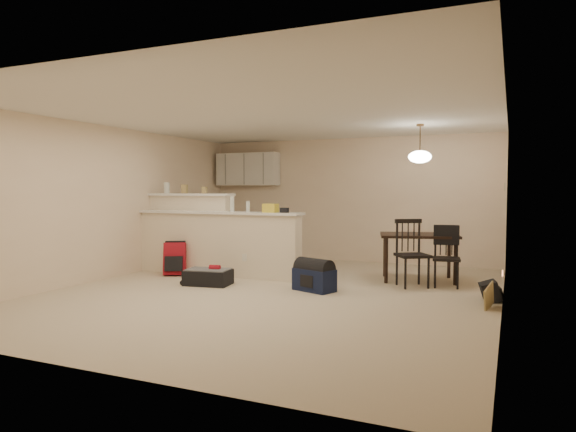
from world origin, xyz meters
The scene contains 21 objects.
room centered at (0.00, 0.00, 1.25)m, with size 7.00×7.02×2.50m.
breakfast_bar centered at (-1.76, 0.98, 0.61)m, with size 3.08×0.58×1.39m.
upper_cabinets centered at (-2.20, 3.32, 1.90)m, with size 1.40×0.34×0.70m, color white.
kitchen_counter centered at (-2.00, 3.19, 0.45)m, with size 1.80×0.60×0.90m, color white.
thermostat centered at (2.98, 1.55, 1.50)m, with size 0.02×0.12×0.12m, color beige.
jar centered at (-2.70, 1.12, 1.49)m, with size 0.10×0.10×0.20m, color silver.
cereal_box centered at (-2.31, 1.12, 1.47)m, with size 0.10×0.07×0.16m, color tan.
small_box centered at (-1.89, 1.12, 1.45)m, with size 0.08×0.06×0.12m, color tan.
bottle_a centered at (-1.21, 0.90, 1.22)m, with size 0.07×0.07×0.26m, color silver.
bottle_b centered at (-0.91, 0.90, 1.18)m, with size 0.06×0.06×0.18m, color silver.
bag_lump centered at (-0.50, 0.90, 1.16)m, with size 0.22×0.18×0.14m, color tan.
pouch centered at (-0.25, 0.90, 1.13)m, with size 0.12×0.10×0.08m, color tan.
dining_table centered at (1.73, 1.74, 0.66)m, with size 1.36×1.08×0.75m.
pendant_lamp centered at (1.73, 1.74, 1.99)m, with size 0.36×0.36×0.62m.
dining_chair_near centered at (1.74, 1.16, 0.51)m, with size 0.44×0.42×1.01m, color black, non-canonical shape.
dining_chair_far centered at (2.20, 1.36, 0.45)m, with size 0.39×0.38×0.90m, color black, non-canonical shape.
suitcase centered at (-1.16, 0.07, 0.11)m, with size 0.68×0.44×0.23m, color black.
red_backpack centered at (-2.17, 0.61, 0.27)m, with size 0.36×0.23×0.55m, color #A2121F.
navy_duffel centered at (0.49, 0.28, 0.16)m, with size 0.59×0.32×0.32m, color #111937.
black_daypack centered at (2.85, 0.56, 0.13)m, with size 0.29×0.20×0.26m, color black.
cardboard_sheet centered at (2.85, 0.11, 0.14)m, with size 0.38×0.02×0.29m, color tan.
Camera 1 is at (3.09, -6.58, 1.47)m, focal length 32.00 mm.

